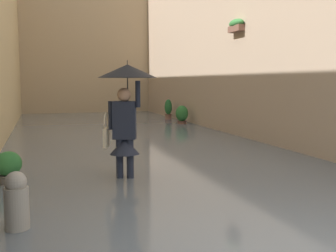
# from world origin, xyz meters

# --- Properties ---
(ground_plane) EXTENTS (60.00, 60.00, 0.00)m
(ground_plane) POSITION_xyz_m (0.00, -9.38, 0.00)
(ground_plane) COLOR #605B56
(flood_water) EXTENTS (7.38, 24.76, 0.18)m
(flood_water) POSITION_xyz_m (0.00, -9.38, 0.09)
(flood_water) COLOR slate
(flood_water) RESTS_ON ground_plane
(building_facade_far) EXTENTS (10.18, 1.80, 9.64)m
(building_facade_far) POSITION_xyz_m (0.00, -19.66, 4.82)
(building_facade_far) COLOR tan
(building_facade_far) RESTS_ON ground_plane
(person_wading) EXTENTS (0.99, 0.99, 2.16)m
(person_wading) POSITION_xyz_m (0.99, -4.09, 1.50)
(person_wading) COLOR #2D2319
(person_wading) RESTS_ON ground_plane
(potted_plant_far_left) EXTENTS (0.32, 0.32, 1.04)m
(potted_plant_far_left) POSITION_xyz_m (-2.90, -13.93, 0.55)
(potted_plant_far_left) COLOR brown
(potted_plant_far_left) RESTS_ON ground_plane
(potted_plant_mid_left) EXTENTS (0.49, 0.49, 0.88)m
(potted_plant_mid_left) POSITION_xyz_m (-2.86, -12.06, 0.49)
(potted_plant_mid_left) COLOR brown
(potted_plant_mid_left) RESTS_ON ground_plane
(potted_plant_mid_right) EXTENTS (0.42, 0.42, 0.70)m
(potted_plant_mid_right) POSITION_xyz_m (2.88, -4.31, 0.40)
(potted_plant_mid_right) COLOR #66605B
(potted_plant_mid_right) RESTS_ON ground_plane
(mooring_bollard) EXTENTS (0.27, 0.27, 0.83)m
(mooring_bollard) POSITION_xyz_m (2.64, -2.13, 0.41)
(mooring_bollard) COLOR gray
(mooring_bollard) RESTS_ON ground_plane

